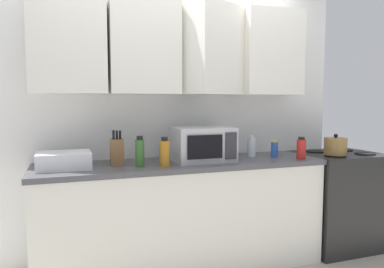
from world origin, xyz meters
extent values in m
cube|color=white|center=(0.00, 0.03, 1.30)|extent=(3.21, 0.06, 2.60)
cube|color=white|center=(-0.87, -0.15, 1.83)|extent=(0.55, 0.33, 0.75)
cube|color=white|center=(-0.29, -0.15, 1.83)|extent=(0.55, 0.33, 0.75)
cube|color=white|center=(0.29, -0.20, 1.83)|extent=(0.64, 0.55, 0.75)
cube|color=white|center=(0.87, -0.15, 1.83)|extent=(0.55, 0.33, 0.75)
cube|color=white|center=(0.00, -0.30, 0.43)|extent=(2.31, 0.60, 0.86)
cube|color=#4C4C51|center=(0.00, -0.30, 0.88)|extent=(2.34, 0.63, 0.04)
cube|color=black|center=(1.56, -0.32, 0.45)|extent=(0.76, 0.64, 0.90)
cylinder|color=black|center=(1.39, -0.46, 0.91)|extent=(0.18, 0.18, 0.01)
cylinder|color=black|center=(1.73, -0.46, 0.91)|extent=(0.18, 0.18, 0.01)
cylinder|color=black|center=(1.39, -0.18, 0.91)|extent=(0.18, 0.18, 0.01)
cylinder|color=black|center=(1.73, -0.18, 0.91)|extent=(0.18, 0.18, 0.01)
cylinder|color=olive|center=(1.39, -0.46, 0.99)|extent=(0.20, 0.20, 0.15)
sphere|color=black|center=(1.39, -0.46, 1.08)|extent=(0.04, 0.04, 0.04)
cube|color=#B7B7BC|center=(0.16, -0.31, 1.04)|extent=(0.48, 0.36, 0.28)
cube|color=black|center=(0.12, -0.50, 1.04)|extent=(0.29, 0.01, 0.18)
cube|color=#2D2D33|center=(0.34, -0.50, 1.04)|extent=(0.10, 0.01, 0.21)
cube|color=silver|center=(-0.92, -0.30, 0.96)|extent=(0.38, 0.30, 0.12)
cube|color=brown|center=(-0.53, -0.27, 1.00)|extent=(0.11, 0.13, 0.20)
cylinder|color=black|center=(-0.55, -0.28, 1.14)|extent=(0.02, 0.02, 0.07)
cylinder|color=black|center=(-0.53, -0.28, 1.13)|extent=(0.02, 0.02, 0.07)
cylinder|color=black|center=(-0.50, -0.28, 1.13)|extent=(0.02, 0.02, 0.07)
cylinder|color=#AD701E|center=(-0.20, -0.47, 1.00)|extent=(0.08, 0.08, 0.20)
cylinder|color=black|center=(-0.20, -0.47, 1.11)|extent=(0.05, 0.05, 0.03)
cylinder|color=red|center=(0.99, -0.51, 0.98)|extent=(0.08, 0.08, 0.17)
cylinder|color=black|center=(0.99, -0.51, 1.08)|extent=(0.05, 0.05, 0.02)
cylinder|color=silver|center=(0.67, -0.23, 0.98)|extent=(0.08, 0.08, 0.16)
cylinder|color=silver|center=(0.67, -0.23, 1.07)|extent=(0.05, 0.05, 0.03)
cylinder|color=#2D56B7|center=(0.84, -0.33, 0.96)|extent=(0.06, 0.06, 0.13)
cylinder|color=yellow|center=(0.84, -0.33, 1.04)|extent=(0.04, 0.04, 0.02)
cylinder|color=#386B2D|center=(-0.38, -0.41, 1.00)|extent=(0.07, 0.07, 0.20)
cylinder|color=black|center=(-0.38, -0.41, 1.12)|extent=(0.05, 0.05, 0.03)
camera|label=1|loc=(-0.89, -3.10, 1.39)|focal=34.00mm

